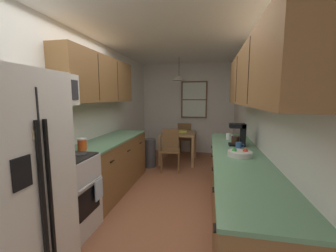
% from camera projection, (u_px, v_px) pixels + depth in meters
% --- Properties ---
extents(ground_plane, '(12.00, 12.00, 0.00)m').
position_uv_depth(ground_plane, '(171.00, 188.00, 3.76)').
color(ground_plane, '#995B3D').
extents(wall_left, '(0.10, 9.00, 2.55)m').
position_uv_depth(wall_left, '(98.00, 115.00, 3.85)').
color(wall_left, silver).
rests_on(wall_left, ground).
extents(wall_right, '(0.10, 9.00, 2.55)m').
position_uv_depth(wall_right, '(256.00, 118.00, 3.34)').
color(wall_right, silver).
rests_on(wall_right, ground).
extents(wall_back, '(4.40, 0.10, 2.55)m').
position_uv_depth(wall_back, '(187.00, 109.00, 6.18)').
color(wall_back, silver).
rests_on(wall_back, ground).
extents(ceiling_slab, '(4.40, 9.00, 0.08)m').
position_uv_depth(ceiling_slab, '(172.00, 35.00, 3.43)').
color(ceiling_slab, white).
extents(refrigerator, '(0.73, 0.82, 1.80)m').
position_uv_depth(refrigerator, '(5.00, 184.00, 1.69)').
color(refrigerator, white).
rests_on(refrigerator, ground).
extents(stove_range, '(0.66, 0.59, 1.10)m').
position_uv_depth(stove_range, '(64.00, 195.00, 2.46)').
color(stove_range, silver).
rests_on(stove_range, ground).
extents(microwave_over_range, '(0.39, 0.58, 0.36)m').
position_uv_depth(microwave_over_range, '(48.00, 89.00, 2.33)').
color(microwave_over_range, white).
extents(counter_left, '(0.64, 1.92, 0.90)m').
position_uv_depth(counter_left, '(112.00, 164.00, 3.68)').
color(counter_left, brown).
rests_on(counter_left, ground).
extents(upper_cabinets_left, '(0.33, 2.00, 0.73)m').
position_uv_depth(upper_cabinets_left, '(100.00, 79.00, 3.47)').
color(upper_cabinets_left, brown).
extents(counter_right, '(0.64, 3.13, 0.90)m').
position_uv_depth(counter_right, '(238.00, 190.00, 2.64)').
color(counter_right, brown).
rests_on(counter_right, ground).
extents(upper_cabinets_right, '(0.33, 2.81, 0.66)m').
position_uv_depth(upper_cabinets_right, '(257.00, 75.00, 2.38)').
color(upper_cabinets_right, brown).
extents(dining_table, '(0.83, 0.87, 0.73)m').
position_uv_depth(dining_table, '(179.00, 137.00, 5.27)').
color(dining_table, '#A87F51').
rests_on(dining_table, ground).
extents(dining_chair_near, '(0.46, 0.46, 0.90)m').
position_uv_depth(dining_chair_near, '(170.00, 147.00, 4.68)').
color(dining_chair_near, brown).
rests_on(dining_chair_near, ground).
extents(dining_chair_far, '(0.43, 0.43, 0.90)m').
position_uv_depth(dining_chair_far, '(185.00, 137.00, 5.89)').
color(dining_chair_far, brown).
rests_on(dining_chair_far, ground).
extents(pendant_light, '(0.31, 0.31, 0.55)m').
position_uv_depth(pendant_light, '(179.00, 78.00, 5.08)').
color(pendant_light, black).
extents(back_window, '(0.73, 0.05, 1.04)m').
position_uv_depth(back_window, '(194.00, 100.00, 6.03)').
color(back_window, brown).
extents(trash_bin, '(0.28, 0.28, 0.65)m').
position_uv_depth(trash_bin, '(150.00, 153.00, 4.90)').
color(trash_bin, '#3F3F42').
rests_on(trash_bin, ground).
extents(storage_canister, '(0.12, 0.12, 0.16)m').
position_uv_depth(storage_canister, '(82.00, 144.00, 2.79)').
color(storage_canister, '#D84C19').
rests_on(storage_canister, counter_left).
extents(dish_towel, '(0.02, 0.16, 0.24)m').
position_uv_depth(dish_towel, '(99.00, 189.00, 2.53)').
color(dish_towel, silver).
extents(coffee_maker, '(0.22, 0.18, 0.32)m').
position_uv_depth(coffee_maker, '(239.00, 134.00, 3.05)').
color(coffee_maker, black).
rests_on(coffee_maker, counter_right).
extents(mug_by_coffeemaker, '(0.12, 0.08, 0.10)m').
position_uv_depth(mug_by_coffeemaker, '(229.00, 136.00, 3.50)').
color(mug_by_coffeemaker, white).
rests_on(mug_by_coffeemaker, counter_right).
extents(mug_spare, '(0.11, 0.08, 0.10)m').
position_uv_depth(mug_spare, '(239.00, 146.00, 2.83)').
color(mug_spare, '#335999').
rests_on(mug_spare, counter_right).
extents(fruit_bowl, '(0.28, 0.28, 0.09)m').
position_uv_depth(fruit_bowl, '(240.00, 153.00, 2.50)').
color(fruit_bowl, silver).
rests_on(fruit_bowl, counter_right).
extents(table_serving_bowl, '(0.22, 0.22, 0.06)m').
position_uv_depth(table_serving_bowl, '(183.00, 131.00, 5.28)').
color(table_serving_bowl, '#E0D14C').
rests_on(table_serving_bowl, dining_table).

